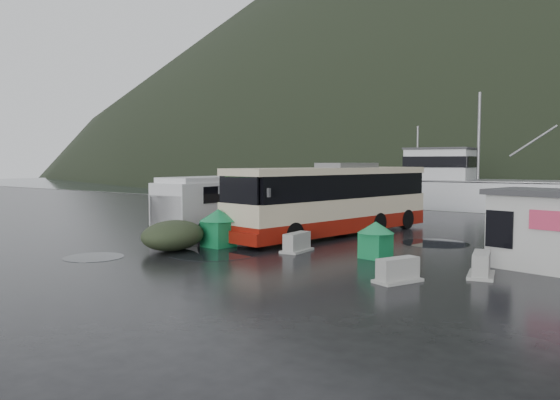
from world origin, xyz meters
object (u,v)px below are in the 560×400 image
Objects in this scene: waste_bin_left at (219,247)px; fishing_trawler at (517,205)px; waste_bin_right at (375,258)px; dome_tent at (173,250)px; white_van at (216,232)px; jersey_barrier_c at (481,277)px; ticket_kiosk at (544,269)px; jersey_barrier_b at (398,282)px; coach_bus at (333,235)px; jersey_barrier_a at (297,252)px.

fishing_trawler is (4.06, 30.53, 0.00)m from waste_bin_left.
waste_bin_right is at bearing 13.69° from waste_bin_left.
dome_tent is 32.62m from fishing_trawler.
white_van is 4.46× the size of jersey_barrier_c.
ticket_kiosk is at bearing -2.14° from white_van.
waste_bin_right is 7.96m from dome_tent.
jersey_barrier_c reaches higher than jersey_barrier_b.
coach_bus reaches higher than white_van.
dome_tent is at bearing -146.48° from jersey_barrier_a.
jersey_barrier_c is (13.97, -2.73, 0.00)m from white_van.
jersey_barrier_b is at bearing -23.53° from white_van.
waste_bin_right is (4.66, -4.58, 0.00)m from coach_bus.
coach_bus reaches higher than ticket_kiosk.
jersey_barrier_a is 7.23m from jersey_barrier_c.
fishing_trawler is (2.30, 24.39, 0.00)m from coach_bus.
ticket_kiosk is 2.83m from jersey_barrier_c.
coach_bus is 8.29m from dome_tent.
waste_bin_left is 12.19m from ticket_kiosk.
dome_tent is at bearing -105.28° from fishing_trawler.
white_van is 4.27× the size of waste_bin_left.
jersey_barrier_b is at bearing -111.73° from ticket_kiosk.
fishing_trawler is at bearing 88.50° from jersey_barrier_a.
ticket_kiosk is 0.12× the size of fishing_trawler.
jersey_barrier_b is (8.80, -1.61, 0.00)m from waste_bin_left.
dome_tent is 0.91× the size of ticket_kiosk.
coach_bus is 5.91m from white_van.
waste_bin_left is 3.43m from jersey_barrier_a.
white_van is at bearing 168.93° from jersey_barrier_c.
fishing_trawler is (4.89, 32.26, 0.00)m from dome_tent.
ticket_kiosk is (15.23, -0.19, 0.00)m from white_van.
waste_bin_right is at bearing -11.84° from white_van.
jersey_barrier_c is (11.34, 2.37, 0.00)m from dome_tent.
dome_tent is at bearing -64.14° from white_van.
waste_bin_left is at bearing 64.21° from dome_tent.
ticket_kiosk is (5.34, 1.63, 0.00)m from waste_bin_right.
ticket_kiosk is at bearing -80.92° from fishing_trawler.
jersey_barrier_a is at bearing -155.60° from ticket_kiosk.
ticket_kiosk reaches higher than jersey_barrier_b.
white_van is at bearing 169.57° from waste_bin_right.
dome_tent reaches higher than jersey_barrier_b.
waste_bin_right is 0.90× the size of jersey_barrier_a.
waste_bin_right is 0.94× the size of jersey_barrier_b.
waste_bin_right is 0.44× the size of dome_tent.
jersey_barrier_b is (9.64, 0.12, 0.00)m from dome_tent.
jersey_barrier_a is 0.06× the size of fishing_trawler.
dome_tent is (-2.59, -7.87, 0.00)m from coach_bus.
coach_bus is at bearing 74.02° from waste_bin_left.
waste_bin_left is 10.52m from jersey_barrier_c.
white_van reaches higher than ticket_kiosk.
waste_bin_left is at bearing -176.46° from jersey_barrier_c.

